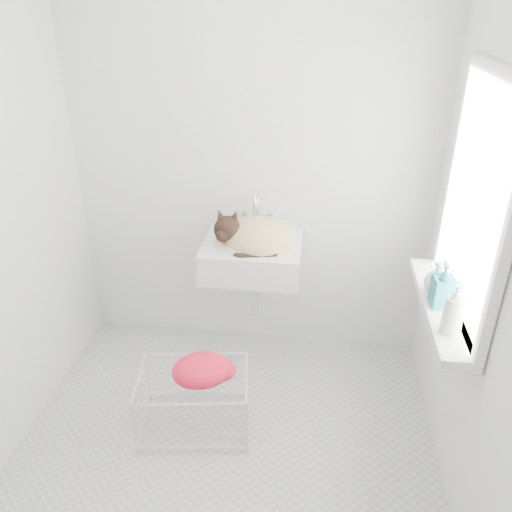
# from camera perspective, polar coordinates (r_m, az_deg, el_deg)

# --- Properties ---
(floor) EXTENTS (2.20, 2.00, 0.02)m
(floor) POSITION_cam_1_polar(r_m,az_deg,el_deg) (2.89, -3.41, -20.32)
(floor) COLOR silver
(floor) RESTS_ON ground
(back_wall) EXTENTS (2.20, 0.02, 2.50)m
(back_wall) POSITION_cam_1_polar(r_m,az_deg,el_deg) (3.07, -0.59, 10.55)
(back_wall) COLOR white
(back_wall) RESTS_ON ground
(right_wall) EXTENTS (0.02, 2.00, 2.50)m
(right_wall) POSITION_cam_1_polar(r_m,az_deg,el_deg) (2.21, 24.86, 1.10)
(right_wall) COLOR white
(right_wall) RESTS_ON ground
(window_glass) EXTENTS (0.01, 0.80, 1.00)m
(window_glass) POSITION_cam_1_polar(r_m,az_deg,el_deg) (2.35, 23.75, 5.46)
(window_glass) COLOR white
(window_glass) RESTS_ON right_wall
(window_frame) EXTENTS (0.04, 0.90, 1.10)m
(window_frame) POSITION_cam_1_polar(r_m,az_deg,el_deg) (2.34, 23.39, 5.49)
(window_frame) COLOR white
(window_frame) RESTS_ON right_wall
(windowsill) EXTENTS (0.16, 0.88, 0.04)m
(windowsill) POSITION_cam_1_polar(r_m,az_deg,el_deg) (2.55, 19.96, -5.29)
(windowsill) COLOR white
(windowsill) RESTS_ON right_wall
(sink) EXTENTS (0.57, 0.50, 0.23)m
(sink) POSITION_cam_1_polar(r_m,az_deg,el_deg) (2.96, -0.35, 1.64)
(sink) COLOR white
(sink) RESTS_ON back_wall
(faucet) EXTENTS (0.21, 0.15, 0.21)m
(faucet) POSITION_cam_1_polar(r_m,az_deg,el_deg) (3.07, 0.10, 5.44)
(faucet) COLOR silver
(faucet) RESTS_ON sink
(cat) EXTENTS (0.46, 0.38, 0.28)m
(cat) POSITION_cam_1_polar(r_m,az_deg,el_deg) (2.93, -0.16, 2.20)
(cat) COLOR beige
(cat) RESTS_ON sink
(wire_rack) EXTENTS (0.62, 0.48, 0.34)m
(wire_rack) POSITION_cam_1_polar(r_m,az_deg,el_deg) (2.90, -6.94, -16.12)
(wire_rack) COLOR silver
(wire_rack) RESTS_ON floor
(towel) EXTENTS (0.37, 0.32, 0.13)m
(towel) POSITION_cam_1_polar(r_m,az_deg,el_deg) (2.72, -6.11, -13.15)
(towel) COLOR red
(towel) RESTS_ON wire_rack
(bottle_a) EXTENTS (0.09, 0.09, 0.20)m
(bottle_a) POSITION_cam_1_polar(r_m,az_deg,el_deg) (2.34, 20.85, -7.97)
(bottle_a) COLOR white
(bottle_a) RESTS_ON windowsill
(bottle_b) EXTENTS (0.11, 0.11, 0.21)m
(bottle_b) POSITION_cam_1_polar(r_m,az_deg,el_deg) (2.52, 19.90, -5.17)
(bottle_b) COLOR #1B7587
(bottle_b) RESTS_ON windowsill
(bottle_c) EXTENTS (0.17, 0.17, 0.16)m
(bottle_c) POSITION_cam_1_polar(r_m,az_deg,el_deg) (2.61, 19.45, -3.80)
(bottle_c) COLOR silver
(bottle_c) RESTS_ON windowsill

